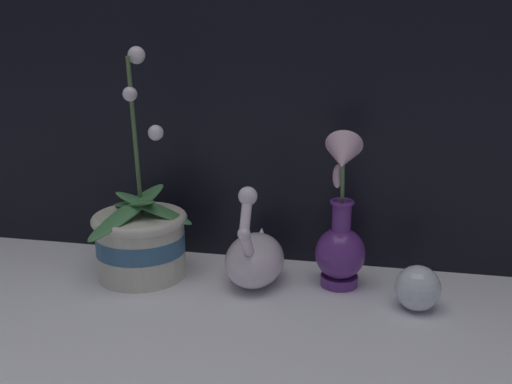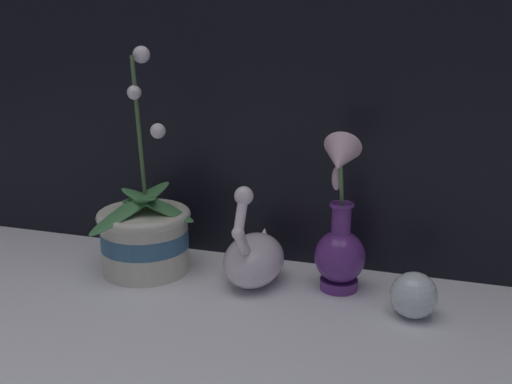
{
  "view_description": "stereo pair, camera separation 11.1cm",
  "coord_description": "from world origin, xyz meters",
  "px_view_note": "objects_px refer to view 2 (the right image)",
  "views": [
    {
      "loc": [
        0.2,
        -0.93,
        0.48
      ],
      "look_at": [
        -0.01,
        0.12,
        0.18
      ],
      "focal_mm": 42.0,
      "sensor_mm": 36.0,
      "label": 1
    },
    {
      "loc": [
        0.31,
        -0.9,
        0.48
      ],
      "look_at": [
        -0.01,
        0.12,
        0.18
      ],
      "focal_mm": 42.0,
      "sensor_mm": 36.0,
      "label": 2
    }
  ],
  "objects_px": {
    "blue_vase": "(340,237)",
    "glass_sphere": "(414,295)",
    "orchid_potted_plant": "(145,233)",
    "swan_figurine": "(254,256)"
  },
  "relations": [
    {
      "from": "orchid_potted_plant",
      "to": "blue_vase",
      "type": "bearing_deg",
      "value": 3.59
    },
    {
      "from": "orchid_potted_plant",
      "to": "glass_sphere",
      "type": "height_order",
      "value": "orchid_potted_plant"
    },
    {
      "from": "swan_figurine",
      "to": "blue_vase",
      "type": "relative_size",
      "value": 0.68
    },
    {
      "from": "swan_figurine",
      "to": "orchid_potted_plant",
      "type": "bearing_deg",
      "value": -178.01
    },
    {
      "from": "blue_vase",
      "to": "glass_sphere",
      "type": "xyz_separation_m",
      "value": [
        0.14,
        -0.07,
        -0.07
      ]
    },
    {
      "from": "orchid_potted_plant",
      "to": "glass_sphere",
      "type": "distance_m",
      "value": 0.53
    },
    {
      "from": "swan_figurine",
      "to": "blue_vase",
      "type": "bearing_deg",
      "value": 5.86
    },
    {
      "from": "blue_vase",
      "to": "swan_figurine",
      "type": "bearing_deg",
      "value": -174.14
    },
    {
      "from": "swan_figurine",
      "to": "blue_vase",
      "type": "xyz_separation_m",
      "value": [
        0.16,
        0.02,
        0.05
      ]
    },
    {
      "from": "glass_sphere",
      "to": "orchid_potted_plant",
      "type": "bearing_deg",
      "value": 175.52
    }
  ]
}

